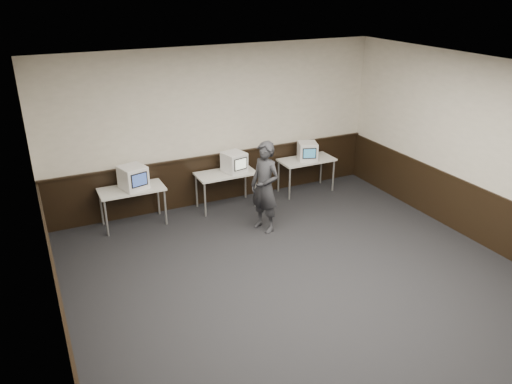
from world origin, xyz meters
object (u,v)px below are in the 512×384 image
Objects in this scene: emac_left at (133,177)px; person at (265,187)px; emac_right at (307,151)px; desk_center at (226,176)px; emac_center at (234,162)px; desk_left at (132,192)px; desk_right at (306,162)px.

person is (2.11, -1.23, -0.11)m from emac_left.
emac_right is (3.73, -0.03, -0.02)m from emac_left.
desk_center is 1.29m from person.
emac_right is at bearing -1.51° from desk_center.
emac_right is at bearing -13.52° from emac_center.
desk_left is 0.30m from emac_left.
desk_left is 1.00× the size of desk_right.
person reaches higher than desk_right.
emac_left is (-1.85, -0.02, 0.29)m from desk_center.
emac_center is at bearing 162.34° from person.
emac_center reaches higher than emac_right.
desk_center is 2.37× the size of emac_center.
desk_center is 1.90m from desk_right.
desk_center is 1.87m from emac_left.
desk_right is at bearing 0.00° from desk_center.
desk_center is 1.90m from emac_right.
emac_center is (2.08, -0.03, 0.28)m from desk_left.
person is at bearing -99.16° from emac_center.
emac_left is 0.33× the size of person.
desk_left and desk_center have the same top height.
desk_left is 2.37× the size of emac_center.
desk_right is at bearing 0.00° from desk_left.
desk_left is 1.90m from desk_center.
desk_right is at bearing -11.85° from emac_center.
desk_right is 3.76m from emac_left.
emac_center is (-1.72, -0.03, 0.28)m from desk_right.
desk_left is 2.33× the size of emac_right.
emac_right is at bearing -16.48° from emac_left.
emac_left is (-3.75, -0.02, 0.29)m from desk_right.
emac_left is at bearing -21.35° from desk_left.
desk_center is (1.90, 0.00, 0.00)m from desk_left.
person is at bearing -123.99° from emac_right.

